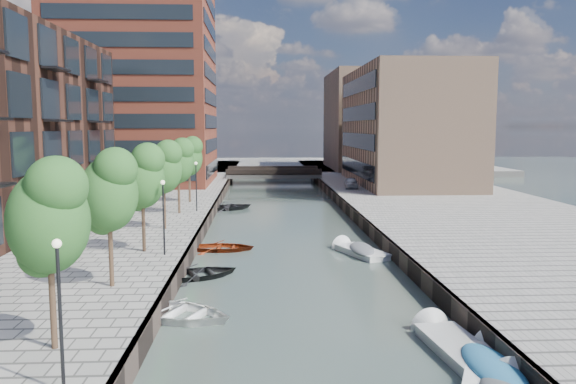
{
  "coord_description": "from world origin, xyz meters",
  "views": [
    {
      "loc": [
        -1.97,
        -6.48,
        8.0
      ],
      "look_at": [
        0.0,
        31.99,
        3.5
      ],
      "focal_mm": 35.0,
      "sensor_mm": 36.0,
      "label": 1
    }
  ],
  "objects": [
    {
      "name": "motorboat_4",
      "position": [
        4.23,
        28.03,
        0.18
      ],
      "size": [
        3.17,
        4.75,
        1.5
      ],
      "color": "silver",
      "rests_on": "ground"
    },
    {
      "name": "motorboat_3",
      "position": [
        5.56,
        10.5,
        0.19
      ],
      "size": [
        3.5,
        5.05,
        1.6
      ],
      "color": "white",
      "rests_on": "ground"
    },
    {
      "name": "sloop_3",
      "position": [
        -5.4,
        16.43,
        0.0
      ],
      "size": [
        5.81,
        5.12,
        1.0
      ],
      "primitive_type": "imported",
      "rotation": [
        0.0,
        0.0,
        1.15
      ],
      "color": "white",
      "rests_on": "ground"
    },
    {
      "name": "far_closure",
      "position": [
        0.0,
        100.0,
        0.5
      ],
      "size": [
        80.0,
        40.0,
        1.0
      ],
      "primitive_type": "cube",
      "color": "gray",
      "rests_on": "ground"
    },
    {
      "name": "tower",
      "position": [
        -17.0,
        65.0,
        16.0
      ],
      "size": [
        18.0,
        18.0,
        30.0
      ],
      "primitive_type": "cube",
      "color": "brown",
      "rests_on": "quay_left"
    },
    {
      "name": "tree_6",
      "position": [
        -8.5,
        46.0,
        5.31
      ],
      "size": [
        2.5,
        2.5,
        5.95
      ],
      "color": "#382619",
      "rests_on": "quay_left"
    },
    {
      "name": "lamp_1",
      "position": [
        -7.2,
        24.0,
        3.51
      ],
      "size": [
        0.24,
        0.24,
        4.12
      ],
      "color": "black",
      "rests_on": "quay_left"
    },
    {
      "name": "motorboat_2",
      "position": [
        4.97,
        12.79,
        0.09
      ],
      "size": [
        2.15,
        4.9,
        1.58
      ],
      "color": "#BBBBB9",
      "rests_on": "ground"
    },
    {
      "name": "quay_wall_right",
      "position": [
        6.1,
        40.0,
        0.5
      ],
      "size": [
        0.25,
        140.0,
        1.0
      ],
      "primitive_type": "cube",
      "color": "#332823",
      "rests_on": "ground"
    },
    {
      "name": "tree_4",
      "position": [
        -8.5,
        32.0,
        5.31
      ],
      "size": [
        2.5,
        2.5,
        5.95
      ],
      "color": "#382619",
      "rests_on": "quay_left"
    },
    {
      "name": "lamp_2",
      "position": [
        -7.2,
        40.0,
        3.51
      ],
      "size": [
        0.24,
        0.24,
        4.12
      ],
      "color": "black",
      "rests_on": "quay_left"
    },
    {
      "name": "sloop_1",
      "position": [
        -5.22,
        22.91,
        0.0
      ],
      "size": [
        5.12,
        4.49,
        0.88
      ],
      "primitive_type": "imported",
      "rotation": [
        0.0,
        0.0,
        1.98
      ],
      "color": "black",
      "rests_on": "ground"
    },
    {
      "name": "sloop_2",
      "position": [
        -4.39,
        29.46,
        0.0
      ],
      "size": [
        4.29,
        3.18,
        0.85
      ],
      "primitive_type": "imported",
      "rotation": [
        0.0,
        0.0,
        1.51
      ],
      "color": "maroon",
      "rests_on": "ground"
    },
    {
      "name": "quay_right",
      "position": [
        16.0,
        40.0,
        0.5
      ],
      "size": [
        20.0,
        140.0,
        1.0
      ],
      "primitive_type": "cube",
      "color": "gray",
      "rests_on": "ground"
    },
    {
      "name": "tan_block_near",
      "position": [
        16.0,
        62.0,
        8.0
      ],
      "size": [
        12.0,
        25.0,
        14.0
      ],
      "primitive_type": "cube",
      "color": "#A07C62",
      "rests_on": "quay_right"
    },
    {
      "name": "tan_block_far",
      "position": [
        16.0,
        88.0,
        9.0
      ],
      "size": [
        12.0,
        20.0,
        16.0
      ],
      "primitive_type": "cube",
      "color": "#A07C62",
      "rests_on": "quay_right"
    },
    {
      "name": "lamp_0",
      "position": [
        -7.2,
        8.0,
        3.51
      ],
      "size": [
        0.24,
        0.24,
        4.12
      ],
      "color": "black",
      "rests_on": "quay_left"
    },
    {
      "name": "tree_1",
      "position": [
        -8.5,
        11.0,
        5.31
      ],
      "size": [
        2.5,
        2.5,
        5.95
      ],
      "color": "#382619",
      "rests_on": "quay_left"
    },
    {
      "name": "water",
      "position": [
        0.0,
        40.0,
        0.0
      ],
      "size": [
        300.0,
        300.0,
        0.0
      ],
      "primitive_type": "plane",
      "color": "#38473F",
      "rests_on": "ground"
    },
    {
      "name": "car",
      "position": [
        8.54,
        56.96,
        1.61
      ],
      "size": [
        1.81,
        3.74,
        1.23
      ],
      "primitive_type": "imported",
      "rotation": [
        0.0,
        0.0,
        -0.1
      ],
      "color": "#B4B5B9",
      "rests_on": "quay_right"
    },
    {
      "name": "sloop_4",
      "position": [
        -5.02,
        47.55,
        0.0
      ],
      "size": [
        5.81,
        5.12,
        1.0
      ],
      "primitive_type": "imported",
      "rotation": [
        0.0,
        0.0,
        1.99
      ],
      "color": "black",
      "rests_on": "ground"
    },
    {
      "name": "tree_2",
      "position": [
        -8.5,
        18.0,
        5.31
      ],
      "size": [
        2.5,
        2.5,
        5.95
      ],
      "color": "#382619",
      "rests_on": "quay_left"
    },
    {
      "name": "tree_5",
      "position": [
        -8.5,
        39.0,
        5.31
      ],
      "size": [
        2.5,
        2.5,
        5.95
      ],
      "color": "#382619",
      "rests_on": "quay_left"
    },
    {
      "name": "tree_3",
      "position": [
        -8.5,
        25.0,
        5.31
      ],
      "size": [
        2.5,
        2.5,
        5.95
      ],
      "color": "#382619",
      "rests_on": "quay_left"
    },
    {
      "name": "quay_wall_left",
      "position": [
        -6.1,
        40.0,
        0.5
      ],
      "size": [
        0.25,
        140.0,
        1.0
      ],
      "primitive_type": "cube",
      "color": "#332823",
      "rests_on": "ground"
    },
    {
      "name": "bridge",
      "position": [
        0.0,
        72.0,
        1.39
      ],
      "size": [
        13.0,
        6.0,
        1.3
      ],
      "color": "gray",
      "rests_on": "ground"
    }
  ]
}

